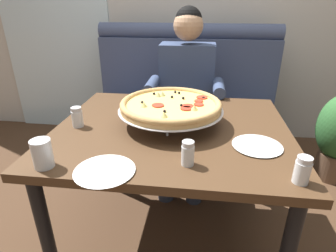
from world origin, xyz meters
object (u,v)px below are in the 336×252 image
(diner_main, at_px, (186,89))
(dining_table, at_px, (172,142))
(shaker_parmesan, at_px, (188,155))
(booth_bench, at_px, (184,115))
(shaker_oregano, at_px, (302,172))
(patio_chair, at_px, (88,64))
(plate_near_right, at_px, (257,144))
(shaker_pepper_flakes, at_px, (77,118))
(plate_near_left, at_px, (104,169))
(pizza, at_px, (171,106))
(drinking_glass, at_px, (43,155))

(diner_main, bearing_deg, dining_table, -91.85)
(shaker_parmesan, bearing_deg, diner_main, 94.33)
(booth_bench, xyz_separation_m, shaker_oregano, (0.50, -1.37, 0.37))
(dining_table, xyz_separation_m, patio_chair, (-1.39, 2.26, -0.12))
(booth_bench, xyz_separation_m, plate_near_right, (0.39, -1.12, 0.34))
(shaker_pepper_flakes, height_order, plate_near_left, shaker_pepper_flakes)
(shaker_oregano, xyz_separation_m, shaker_pepper_flakes, (-0.97, 0.35, 0.00))
(shaker_oregano, relative_size, shaker_parmesan, 1.01)
(diner_main, relative_size, pizza, 2.41)
(booth_bench, height_order, drinking_glass, booth_bench)
(dining_table, xyz_separation_m, shaker_pepper_flakes, (-0.47, -0.05, 0.13))
(plate_near_left, bearing_deg, booth_bench, 81.71)
(pizza, distance_m, shaker_oregano, 0.68)
(shaker_oregano, bearing_deg, diner_main, 113.49)
(shaker_pepper_flakes, bearing_deg, booth_bench, 65.14)
(shaker_oregano, distance_m, patio_chair, 3.27)
(pizza, distance_m, drinking_glass, 0.64)
(drinking_glass, bearing_deg, patio_chair, 109.43)
(dining_table, xyz_separation_m, drinking_glass, (-0.44, -0.42, 0.13))
(diner_main, distance_m, plate_near_right, 0.93)
(shaker_parmesan, height_order, drinking_glass, drinking_glass)
(patio_chair, bearing_deg, dining_table, -58.40)
(dining_table, height_order, pizza, pizza)
(shaker_oregano, height_order, plate_near_right, shaker_oregano)
(shaker_pepper_flakes, bearing_deg, drinking_glass, -85.75)
(diner_main, xyz_separation_m, shaker_pepper_flakes, (-0.49, -0.75, 0.06))
(dining_table, relative_size, plate_near_right, 5.34)
(diner_main, xyz_separation_m, plate_near_left, (-0.23, -1.12, 0.03))
(booth_bench, bearing_deg, drinking_glass, -107.72)
(shaker_oregano, height_order, plate_near_left, shaker_oregano)
(drinking_glass, bearing_deg, pizza, 46.88)
(diner_main, distance_m, patio_chair, 2.11)
(diner_main, relative_size, drinking_glass, 11.30)
(booth_bench, relative_size, plate_near_left, 6.76)
(shaker_oregano, bearing_deg, pizza, 139.09)
(shaker_parmesan, xyz_separation_m, shaker_pepper_flakes, (-0.57, 0.29, 0.00))
(shaker_parmesan, distance_m, patio_chair, 3.00)
(dining_table, bearing_deg, shaker_parmesan, -73.40)
(pizza, distance_m, patio_chair, 2.63)
(shaker_pepper_flakes, xyz_separation_m, drinking_glass, (0.03, -0.37, 0.01))
(diner_main, bearing_deg, shaker_parmesan, -85.67)
(diner_main, bearing_deg, booth_bench, 94.83)
(shaker_oregano, bearing_deg, shaker_pepper_flakes, 160.14)
(booth_bench, distance_m, drinking_glass, 1.50)
(plate_near_left, xyz_separation_m, plate_near_right, (0.60, 0.27, 0.00))
(shaker_oregano, distance_m, drinking_glass, 0.94)
(diner_main, distance_m, plate_near_left, 1.15)
(shaker_pepper_flakes, bearing_deg, pizza, 11.24)
(plate_near_left, distance_m, drinking_glass, 0.24)
(drinking_glass, distance_m, patio_chair, 2.85)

